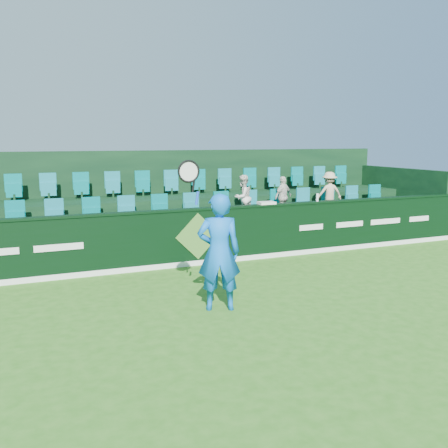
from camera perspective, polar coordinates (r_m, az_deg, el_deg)
name	(u,v)px	position (r m, az deg, el deg)	size (l,w,h in m)	color
ground	(279,320)	(8.42, 6.25, -10.83)	(60.00, 60.00, 0.00)	#2A6818
sponsor_hoarding	(196,237)	(11.77, -3.16, -1.44)	(16.00, 0.25, 1.35)	black
stand_tier_front	(182,239)	(12.84, -4.82, -1.76)	(16.00, 2.00, 0.80)	black
stand_tier_back	(162,219)	(14.59, -7.15, 0.58)	(16.00, 1.80, 1.30)	black
stand_rear	(157,198)	(14.93, -7.66, 2.97)	(16.00, 4.10, 2.60)	black
seat_row_front	(177,210)	(13.10, -5.41, 1.56)	(13.50, 0.50, 0.60)	#157785
seat_row_back	(158,185)	(14.76, -7.55, 4.39)	(13.50, 0.50, 0.60)	#157785
tennis_player	(219,252)	(8.58, -0.61, -3.17)	(1.21, 0.70, 2.64)	blue
spectator_left	(243,197)	(13.33, 2.15, 3.05)	(0.59, 0.46, 1.20)	silver
spectator_middle	(283,197)	(13.89, 6.76, 3.11)	(0.66, 0.28, 1.13)	silver
spectator_right	(329,193)	(14.69, 11.92, 3.49)	(0.78, 0.45, 1.21)	#C1AE88
towel	(266,203)	(12.39, 4.88, 2.42)	(0.42, 0.27, 0.06)	white
drinks_bottle	(317,197)	(13.13, 10.62, 3.01)	(0.07, 0.07, 0.21)	white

